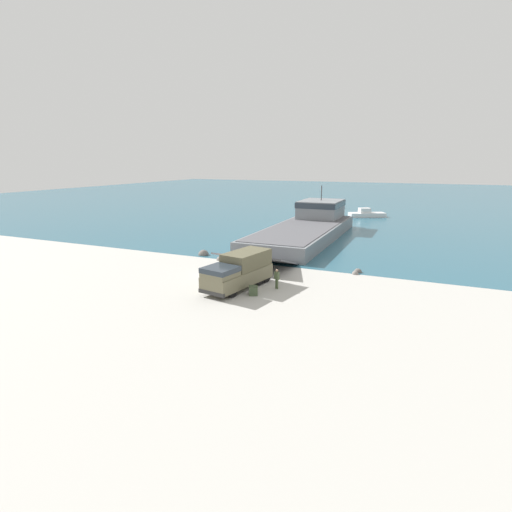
% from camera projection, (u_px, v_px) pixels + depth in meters
% --- Properties ---
extents(ground_plane, '(240.00, 240.00, 0.00)m').
position_uv_depth(ground_plane, '(222.00, 274.00, 39.78)').
color(ground_plane, '#B7B5AD').
extents(water_surface, '(240.00, 180.00, 0.01)m').
position_uv_depth(water_surface, '(367.00, 197.00, 124.74)').
color(water_surface, '#285B70').
rests_on(water_surface, ground_plane).
extents(landing_craft, '(9.12, 34.38, 7.12)m').
position_uv_depth(landing_craft, '(308.00, 225.00, 59.50)').
color(landing_craft, gray).
rests_on(landing_craft, ground_plane).
extents(military_truck, '(3.95, 7.80, 3.08)m').
position_uv_depth(military_truck, '(239.00, 270.00, 35.14)').
color(military_truck, '#6B664C').
rests_on(military_truck, ground_plane).
extents(soldier_on_ramp, '(0.50, 0.41, 1.79)m').
position_uv_depth(soldier_on_ramp, '(277.00, 277.00, 34.95)').
color(soldier_on_ramp, '#475638').
rests_on(soldier_on_ramp, ground_plane).
extents(moored_boat_a, '(7.21, 6.07, 1.86)m').
position_uv_depth(moored_boat_a, '(329.00, 204.00, 97.64)').
color(moored_boat_a, '#B7BABF').
rests_on(moored_boat_a, ground_plane).
extents(moored_boat_b, '(7.49, 5.59, 1.80)m').
position_uv_depth(moored_boat_b, '(367.00, 214.00, 80.31)').
color(moored_boat_b, white).
rests_on(moored_boat_b, ground_plane).
extents(mooring_bollard, '(0.34, 0.34, 0.82)m').
position_uv_depth(mooring_bollard, '(225.00, 259.00, 44.12)').
color(mooring_bollard, '#333338').
rests_on(mooring_bollard, ground_plane).
extents(cargo_crate, '(1.03, 1.10, 0.73)m').
position_uv_depth(cargo_crate, '(253.00, 290.00, 33.58)').
color(cargo_crate, '#3D4C33').
rests_on(cargo_crate, ground_plane).
extents(shoreline_rock_a, '(1.26, 1.26, 1.26)m').
position_uv_depth(shoreline_rock_a, '(204.00, 255.00, 47.86)').
color(shoreline_rock_a, '#66605B').
rests_on(shoreline_rock_a, ground_plane).
extents(shoreline_rock_b, '(0.81, 0.81, 0.81)m').
position_uv_depth(shoreline_rock_b, '(358.00, 272.00, 40.40)').
color(shoreline_rock_b, '#66605B').
rests_on(shoreline_rock_b, ground_plane).
extents(shoreline_rock_c, '(0.66, 0.66, 0.66)m').
position_uv_depth(shoreline_rock_c, '(355.00, 274.00, 39.77)').
color(shoreline_rock_c, gray).
rests_on(shoreline_rock_c, ground_plane).
extents(shoreline_rock_d, '(0.84, 0.84, 0.84)m').
position_uv_depth(shoreline_rock_d, '(220.00, 260.00, 45.45)').
color(shoreline_rock_d, gray).
rests_on(shoreline_rock_d, ground_plane).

